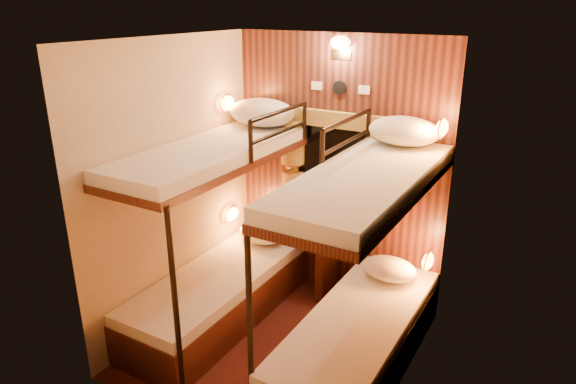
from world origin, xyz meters
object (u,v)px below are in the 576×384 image
Objects in this scene: bunk_left at (218,261)px; bottle_right at (329,224)px; table at (326,257)px; bottle_left at (313,221)px; bunk_right at (359,304)px.

bunk_left is 1.04m from bottle_right.
bottle_left is (-0.13, -0.03, 0.35)m from table.
bottle_right is at bearing -36.34° from table.
bunk_left reaches higher than table.
bottle_left is at bearing 136.15° from bunk_right.
bunk_left reaches higher than bottle_left.
bottle_left is 0.16m from bottle_right.
table is 0.37m from bottle_left.
bunk_right reaches higher than bottle_right.
table is 2.52× the size of bottle_right.
bottle_right is at bearing 48.57° from bunk_left.
bunk_left is 1.00× the size of bunk_right.
bunk_right is 1.10m from bottle_left.
bunk_right is 7.30× the size of bottle_right.
bunk_right is at bearing 0.00° from bunk_left.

